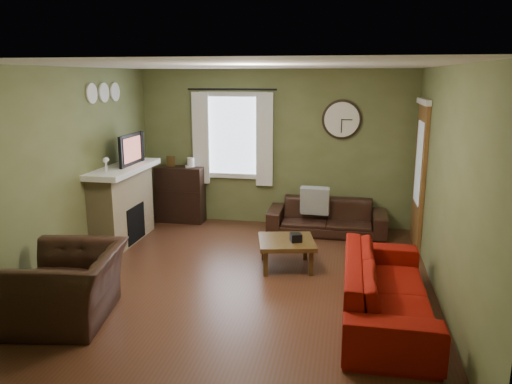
% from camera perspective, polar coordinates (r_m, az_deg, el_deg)
% --- Properties ---
extents(floor, '(4.60, 5.20, 0.00)m').
position_cam_1_polar(floor, '(6.29, -1.60, -10.14)').
color(floor, '#452517').
rests_on(floor, ground).
extents(ceiling, '(4.60, 5.20, 0.00)m').
position_cam_1_polar(ceiling, '(5.78, -1.77, 14.27)').
color(ceiling, white).
rests_on(ceiling, ground).
extents(wall_left, '(0.00, 5.20, 2.60)m').
position_cam_1_polar(wall_left, '(6.77, -21.08, 2.16)').
color(wall_left, '#5F683B').
rests_on(wall_left, ground).
extents(wall_right, '(0.00, 5.20, 2.60)m').
position_cam_1_polar(wall_right, '(5.86, 20.86, 0.60)').
color(wall_right, '#5F683B').
rests_on(wall_right, ground).
extents(wall_back, '(4.60, 0.00, 2.60)m').
position_cam_1_polar(wall_back, '(8.42, 2.13, 5.03)').
color(wall_back, '#5F683B').
rests_on(wall_back, ground).
extents(wall_front, '(4.60, 0.00, 2.60)m').
position_cam_1_polar(wall_front, '(3.49, -10.91, -6.92)').
color(wall_front, '#5F683B').
rests_on(wall_front, ground).
extents(fireplace, '(0.40, 1.40, 1.10)m').
position_cam_1_polar(fireplace, '(7.81, -15.00, -1.66)').
color(fireplace, tan).
rests_on(fireplace, floor).
extents(firebox, '(0.04, 0.60, 0.55)m').
position_cam_1_polar(firebox, '(7.80, -13.63, -3.52)').
color(firebox, black).
rests_on(firebox, fireplace).
extents(mantel, '(0.58, 1.60, 0.08)m').
position_cam_1_polar(mantel, '(7.68, -15.06, 2.59)').
color(mantel, white).
rests_on(mantel, fireplace).
extents(tv, '(0.08, 0.60, 0.35)m').
position_cam_1_polar(tv, '(7.77, -14.54, 4.34)').
color(tv, black).
rests_on(tv, mantel).
extents(tv_screen, '(0.02, 0.62, 0.36)m').
position_cam_1_polar(tv_screen, '(7.73, -14.03, 4.74)').
color(tv_screen, '#994C3F').
rests_on(tv_screen, mantel).
extents(medallion_left, '(0.28, 0.28, 0.03)m').
position_cam_1_polar(medallion_left, '(7.35, -18.27, 10.65)').
color(medallion_left, white).
rests_on(medallion_left, wall_left).
extents(medallion_mid, '(0.28, 0.28, 0.03)m').
position_cam_1_polar(medallion_mid, '(7.66, -17.00, 10.81)').
color(medallion_mid, white).
rests_on(medallion_mid, wall_left).
extents(medallion_right, '(0.28, 0.28, 0.03)m').
position_cam_1_polar(medallion_right, '(7.97, -15.83, 10.95)').
color(medallion_right, white).
rests_on(medallion_right, wall_left).
extents(window_pane, '(1.00, 0.02, 1.30)m').
position_cam_1_polar(window_pane, '(8.51, -2.58, 6.47)').
color(window_pane, silver).
rests_on(window_pane, wall_back).
extents(curtain_rod, '(0.03, 0.03, 1.50)m').
position_cam_1_polar(curtain_rod, '(8.36, -2.79, 11.64)').
color(curtain_rod, black).
rests_on(curtain_rod, wall_back).
extents(curtain_left, '(0.28, 0.04, 1.55)m').
position_cam_1_polar(curtain_left, '(8.56, -6.34, 6.10)').
color(curtain_left, white).
rests_on(curtain_left, wall_back).
extents(curtain_right, '(0.28, 0.04, 1.55)m').
position_cam_1_polar(curtain_right, '(8.31, 0.98, 5.97)').
color(curtain_right, white).
rests_on(curtain_right, wall_back).
extents(wall_clock, '(0.64, 0.06, 0.64)m').
position_cam_1_polar(wall_clock, '(8.22, 9.78, 8.16)').
color(wall_clock, white).
rests_on(wall_clock, wall_back).
extents(door, '(0.05, 0.90, 2.10)m').
position_cam_1_polar(door, '(7.70, 18.19, 1.72)').
color(door, brown).
rests_on(door, floor).
extents(bookshelf, '(0.81, 0.35, 0.97)m').
position_cam_1_polar(bookshelf, '(8.73, -8.63, -0.27)').
color(bookshelf, black).
rests_on(bookshelf, floor).
extents(book, '(0.24, 0.27, 0.02)m').
position_cam_1_polar(book, '(8.60, -8.08, 2.79)').
color(book, '#442F14').
rests_on(book, bookshelf).
extents(sofa_brown, '(1.88, 0.73, 0.55)m').
position_cam_1_polar(sofa_brown, '(8.11, 8.10, -2.83)').
color(sofa_brown, black).
rests_on(sofa_brown, floor).
extents(pillow_left, '(0.45, 0.16, 0.45)m').
position_cam_1_polar(pillow_left, '(7.99, 6.75, -0.99)').
color(pillow_left, '#929899').
rests_on(pillow_left, sofa_brown).
extents(pillow_right, '(0.41, 0.14, 0.40)m').
position_cam_1_polar(pillow_right, '(8.02, 6.50, -0.92)').
color(pillow_right, '#929899').
rests_on(pillow_right, sofa_brown).
extents(sofa_red, '(0.87, 2.23, 0.65)m').
position_cam_1_polar(sofa_red, '(5.46, 14.67, -10.62)').
color(sofa_red, '#780C05').
rests_on(sofa_red, floor).
extents(armchair, '(1.17, 1.29, 0.74)m').
position_cam_1_polar(armchair, '(5.58, -20.59, -10.02)').
color(armchair, black).
rests_on(armchair, floor).
extents(coffee_table, '(0.86, 0.86, 0.38)m').
position_cam_1_polar(coffee_table, '(6.66, 3.48, -7.04)').
color(coffee_table, '#442F14').
rests_on(coffee_table, floor).
extents(tissue_box, '(0.18, 0.18, 0.11)m').
position_cam_1_polar(tissue_box, '(6.54, 4.57, -5.51)').
color(tissue_box, black).
rests_on(tissue_box, coffee_table).
extents(wine_glass_a, '(0.07, 0.07, 0.21)m').
position_cam_1_polar(wine_glass_a, '(7.17, -16.82, 2.92)').
color(wine_glass_a, white).
rests_on(wine_glass_a, mantel).
extents(wine_glass_b, '(0.07, 0.07, 0.21)m').
position_cam_1_polar(wine_glass_b, '(7.20, -16.70, 2.98)').
color(wine_glass_b, white).
rests_on(wine_glass_b, mantel).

